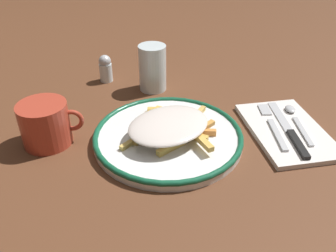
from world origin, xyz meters
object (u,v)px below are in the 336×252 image
fries_heap (169,126)px  water_glass (153,68)px  plate (168,136)px  fork (273,125)px  knife (291,132)px  spoon (295,117)px  coffee_mug (46,124)px  salt_shaker (106,68)px  napkin (287,131)px

fries_heap → water_glass: bearing=92.7°
plate → fork: (0.22, 0.01, 0.00)m
knife → water_glass: (-0.26, 0.25, 0.04)m
plate → fries_heap: bearing=-82.0°
knife → spoon: bearing=58.7°
plate → coffee_mug: size_ratio=2.43×
fork → salt_shaker: size_ratio=2.46×
plate → salt_shaker: size_ratio=4.17×
spoon → water_glass: size_ratio=1.33×
fork → spoon: spoon is taller
coffee_mug → salt_shaker: size_ratio=1.71×
fries_heap → knife: bearing=-3.3°
napkin → fork: bearing=155.7°
plate → salt_shaker: salt_shaker is taller
knife → plate: bearing=175.5°
fries_heap → fork: fries_heap is taller
water_glass → plate: bearing=-87.4°
napkin → water_glass: (-0.26, 0.23, 0.05)m
spoon → coffee_mug: coffee_mug is taller
napkin → knife: 0.02m
napkin → plate: bearing=179.8°
fork → spoon: size_ratio=1.16×
fork → coffee_mug: bearing=178.3°
napkin → coffee_mug: coffee_mug is taller
napkin → water_glass: 0.35m
salt_shaker → coffee_mug: bearing=-111.7°
napkin → spoon: spoon is taller
fries_heap → salt_shaker: 0.33m
plate → salt_shaker: (-0.13, 0.30, 0.02)m
plate → fries_heap: 0.03m
spoon → water_glass: water_glass is taller
knife → salt_shaker: 0.49m
fork → water_glass: bearing=136.3°
salt_shaker → fork: bearing=-38.8°
napkin → fork: (-0.03, 0.01, 0.01)m
napkin → water_glass: size_ratio=1.98×
fries_heap → salt_shaker: bearing=113.6°
plate → napkin: size_ratio=1.32×
fork → water_glass: size_ratio=1.54×
fries_heap → plate: bearing=98.0°
spoon → salt_shaker: salt_shaker is taller
water_glass → salt_shaker: bearing=153.0°
fries_heap → knife: fries_heap is taller
plate → knife: plate is taller
coffee_mug → water_glass: bearing=42.7°
napkin → salt_shaker: salt_shaker is taller
spoon → plate: bearing=-173.1°
fries_heap → salt_shaker: size_ratio=2.93×
water_glass → salt_shaker: water_glass is taller
fork → fries_heap: bearing=-175.7°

